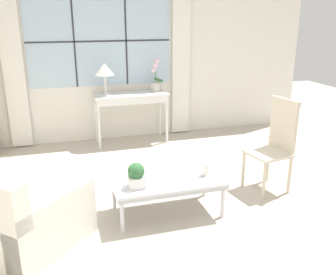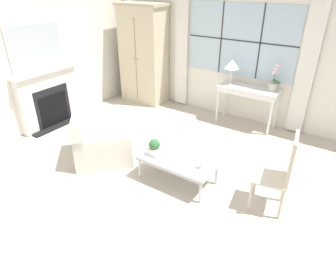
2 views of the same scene
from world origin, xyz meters
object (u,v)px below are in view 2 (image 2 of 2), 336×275
fireplace (48,94)px  potted_plant_small (155,147)px  coffee_table (178,161)px  armoire (144,54)px  console_table (248,92)px  table_lamp (232,65)px  potted_orchid (274,80)px  pillar_candle (201,165)px  side_chair_wooden (281,170)px  armchair_upholstered (102,144)px

fireplace → potted_plant_small: 2.87m
fireplace → coffee_table: 3.22m
armoire → coffee_table: (2.47, -2.38, -0.77)m
armoire → console_table: 2.61m
console_table → potted_plant_small: size_ratio=4.63×
fireplace → table_lamp: fireplace is taller
armoire → potted_plant_small: 3.32m
fireplace → table_lamp: bearing=37.3°
potted_orchid → coffee_table: (-0.55, -2.50, -0.66)m
potted_plant_small → pillar_candle: (0.75, 0.06, -0.07)m
fireplace → potted_plant_small: fireplace is taller
potted_orchid → fireplace: bearing=-148.4°
pillar_candle → potted_plant_small: bearing=-175.4°
potted_orchid → coffee_table: potted_orchid is taller
side_chair_wooden → potted_plant_small: bearing=-169.9°
armchair_upholstered → potted_plant_small: armchair_upholstered is taller
side_chair_wooden → potted_orchid: bearing=110.2°
table_lamp → pillar_candle: table_lamp is taller
console_table → pillar_candle: console_table is taller
armchair_upholstered → pillar_candle: 1.81m
potted_orchid → potted_plant_small: 2.79m
potted_plant_small → armchair_upholstered: bearing=-176.2°
armchair_upholstered → pillar_candle: (1.80, 0.13, 0.18)m
pillar_candle → console_table: bearing=96.8°
console_table → side_chair_wooden: side_chair_wooden is taller
armoire → table_lamp: size_ratio=4.50×
potted_orchid → armchair_upholstered: 3.38m
pillar_candle → coffee_table: bearing=174.5°
fireplace → side_chair_wooden: (4.59, 0.01, -0.06)m
potted_plant_small → armoire: bearing=130.5°
potted_orchid → coffee_table: bearing=-102.4°
console_table → coffee_table: (-0.11, -2.43, -0.36)m
side_chair_wooden → armoire: bearing=150.6°
armoire → console_table: armoire is taller
side_chair_wooden → pillar_candle: size_ratio=8.09×
side_chair_wooden → pillar_candle: bearing=-165.8°
console_table → pillar_candle: (0.29, -2.47, -0.26)m
potted_plant_small → table_lamp: bearing=88.7°
fireplace → potted_orchid: fireplace is taller
potted_plant_small → coffee_table: bearing=16.1°
console_table → table_lamp: (-0.40, -0.01, 0.49)m
armoire → pillar_candle: (2.88, -2.42, -0.67)m
coffee_table → armoire: bearing=136.0°
fireplace → side_chair_wooden: bearing=0.1°
side_chair_wooden → coffee_table: (-1.39, -0.21, -0.26)m
table_lamp → armchair_upholstered: table_lamp is taller
pillar_candle → fireplace: bearing=176.2°
console_table → side_chair_wooden: (1.28, -2.22, -0.10)m
console_table → potted_plant_small: bearing=-100.3°
armoire → coffee_table: armoire is taller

